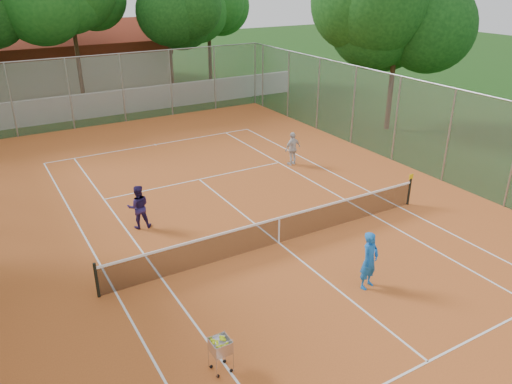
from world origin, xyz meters
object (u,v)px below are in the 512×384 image
player_near (369,260)px  player_far_left (138,207)px  ball_hopper (221,354)px  player_far_right (293,149)px  tennis_net (279,230)px  clubhouse (50,59)px

player_near → player_far_left: 8.12m
ball_hopper → player_far_right: bearing=50.9°
tennis_net → player_far_left: (-3.61, 3.41, 0.30)m
ball_hopper → tennis_net: bearing=46.7°
clubhouse → player_far_left: size_ratio=10.36×
player_far_left → ball_hopper: bearing=98.5°
player_near → player_far_right: size_ratio=1.11×
tennis_net → player_far_left: 4.98m
player_far_left → ball_hopper: 7.67m
tennis_net → player_far_left: bearing=136.6°
player_far_left → player_far_right: 8.51m
clubhouse → player_near: (2.83, -32.38, -1.31)m
player_near → player_far_left: (-4.44, 6.80, -0.07)m
ball_hopper → player_near: bearing=11.3°
player_far_right → tennis_net: bearing=42.4°
player_far_left → player_far_right: player_far_left is taller
tennis_net → player_near: (0.83, -3.38, 0.38)m
player_far_left → player_far_right: (8.14, 2.47, -0.01)m
player_near → ball_hopper: 5.17m
tennis_net → ball_hopper: tennis_net is taller
tennis_net → player_far_left: player_far_left is taller
clubhouse → player_far_left: 25.67m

